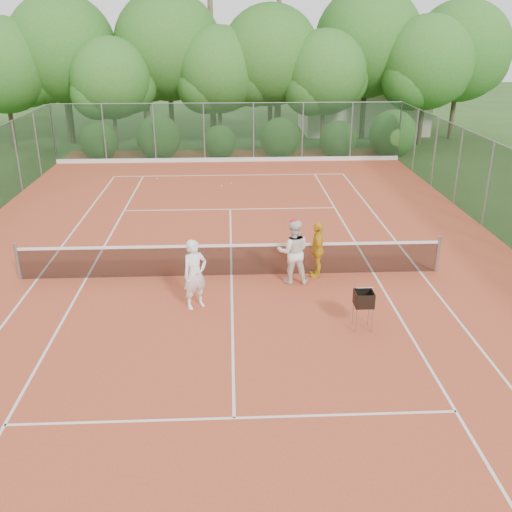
{
  "coord_description": "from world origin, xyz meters",
  "views": [
    {
      "loc": [
        -0.0,
        -14.92,
        6.64
      ],
      "look_at": [
        0.65,
        -1.2,
        1.1
      ],
      "focal_mm": 40.0,
      "sensor_mm": 36.0,
      "label": 1
    }
  ],
  "objects_px": {
    "player_white": "(195,274)",
    "ball_hopper": "(364,299)",
    "player_center_grp": "(293,252)",
    "player_yellow": "(317,249)"
  },
  "relations": [
    {
      "from": "player_white",
      "to": "ball_hopper",
      "type": "height_order",
      "value": "player_white"
    },
    {
      "from": "player_center_grp",
      "to": "ball_hopper",
      "type": "relative_size",
      "value": 1.94
    },
    {
      "from": "player_center_grp",
      "to": "player_yellow",
      "type": "height_order",
      "value": "player_center_grp"
    },
    {
      "from": "player_yellow",
      "to": "ball_hopper",
      "type": "bearing_deg",
      "value": 15.83
    },
    {
      "from": "player_center_grp",
      "to": "player_yellow",
      "type": "xyz_separation_m",
      "value": [
        0.73,
        0.43,
        -0.12
      ]
    },
    {
      "from": "player_white",
      "to": "player_yellow",
      "type": "height_order",
      "value": "player_white"
    },
    {
      "from": "player_center_grp",
      "to": "player_yellow",
      "type": "bearing_deg",
      "value": 30.43
    },
    {
      "from": "player_white",
      "to": "player_center_grp",
      "type": "bearing_deg",
      "value": -4.46
    },
    {
      "from": "player_yellow",
      "to": "ball_hopper",
      "type": "distance_m",
      "value": 3.18
    },
    {
      "from": "player_center_grp",
      "to": "ball_hopper",
      "type": "xyz_separation_m",
      "value": [
        1.35,
        -2.69,
        -0.16
      ]
    }
  ]
}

